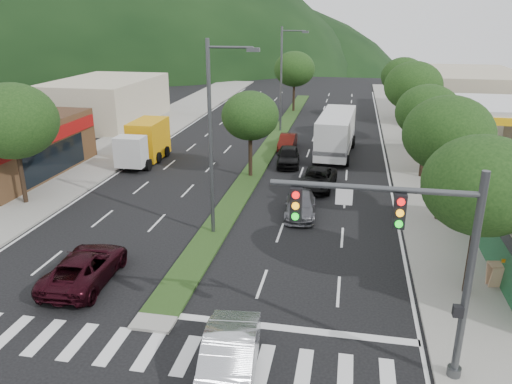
% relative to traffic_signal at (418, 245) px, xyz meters
% --- Properties ---
extents(ground, '(160.00, 160.00, 0.00)m').
position_rel_traffic_signal_xyz_m(ground, '(-9.03, 1.54, -4.65)').
color(ground, black).
rests_on(ground, ground).
extents(sidewalk_right, '(5.00, 90.00, 0.15)m').
position_rel_traffic_signal_xyz_m(sidewalk_right, '(3.47, 26.54, -4.57)').
color(sidewalk_right, gray).
rests_on(sidewalk_right, ground).
extents(sidewalk_left, '(6.00, 90.00, 0.15)m').
position_rel_traffic_signal_xyz_m(sidewalk_left, '(-22.03, 26.54, -4.57)').
color(sidewalk_left, gray).
rests_on(sidewalk_left, ground).
extents(median, '(1.60, 56.00, 0.12)m').
position_rel_traffic_signal_xyz_m(median, '(-9.03, 29.54, -4.59)').
color(median, '#243B15').
rests_on(median, ground).
extents(crosswalk, '(19.00, 2.20, 0.01)m').
position_rel_traffic_signal_xyz_m(crosswalk, '(-9.03, -0.46, -4.64)').
color(crosswalk, silver).
rests_on(crosswalk, ground).
extents(traffic_signal, '(6.12, 0.40, 7.00)m').
position_rel_traffic_signal_xyz_m(traffic_signal, '(0.00, 0.00, 0.00)').
color(traffic_signal, '#47494C').
rests_on(traffic_signal, ground).
extents(bldg_left_far, '(9.00, 14.00, 4.60)m').
position_rel_traffic_signal_xyz_m(bldg_left_far, '(-28.03, 35.54, -2.35)').
color(bldg_left_far, beige).
rests_on(bldg_left_far, ground).
extents(bldg_right_far, '(10.00, 16.00, 5.20)m').
position_rel_traffic_signal_xyz_m(bldg_right_far, '(10.47, 45.54, -2.05)').
color(bldg_right_far, beige).
rests_on(bldg_right_far, ground).
extents(hill_far, '(176.00, 132.00, 82.00)m').
position_rel_traffic_signal_xyz_m(hill_far, '(-89.03, 111.54, -4.65)').
color(hill_far, black).
rests_on(hill_far, ground).
extents(tree_r_a, '(4.60, 4.60, 6.63)m').
position_rel_traffic_signal_xyz_m(tree_r_a, '(2.97, 5.54, 0.17)').
color(tree_r_a, black).
rests_on(tree_r_a, sidewalk_right).
extents(tree_r_b, '(4.80, 4.80, 6.94)m').
position_rel_traffic_signal_xyz_m(tree_r_b, '(2.97, 13.54, 0.39)').
color(tree_r_b, black).
rests_on(tree_r_b, sidewalk_right).
extents(tree_r_c, '(4.40, 4.40, 6.48)m').
position_rel_traffic_signal_xyz_m(tree_r_c, '(2.97, 21.54, 0.10)').
color(tree_r_c, black).
rests_on(tree_r_c, sidewalk_right).
extents(tree_r_d, '(5.00, 5.00, 7.17)m').
position_rel_traffic_signal_xyz_m(tree_r_d, '(2.97, 31.54, 0.54)').
color(tree_r_d, black).
rests_on(tree_r_d, sidewalk_right).
extents(tree_r_e, '(4.60, 4.60, 6.71)m').
position_rel_traffic_signal_xyz_m(tree_r_e, '(2.97, 41.54, 0.25)').
color(tree_r_e, black).
rests_on(tree_r_e, sidewalk_right).
extents(tree_med_near, '(4.00, 4.00, 6.02)m').
position_rel_traffic_signal_xyz_m(tree_med_near, '(-9.03, 19.54, -0.22)').
color(tree_med_near, black).
rests_on(tree_med_near, median).
extents(tree_med_far, '(4.80, 4.80, 6.94)m').
position_rel_traffic_signal_xyz_m(tree_med_far, '(-9.03, 45.54, 0.36)').
color(tree_med_far, black).
rests_on(tree_med_far, median).
extents(tree_l_a, '(5.20, 5.20, 7.25)m').
position_rel_traffic_signal_xyz_m(tree_l_a, '(-21.53, 11.54, 0.54)').
color(tree_l_a, black).
rests_on(tree_l_a, sidewalk_left).
extents(streetlight_near, '(2.60, 0.25, 10.00)m').
position_rel_traffic_signal_xyz_m(streetlight_near, '(-8.82, 9.54, 0.94)').
color(streetlight_near, '#47494C').
rests_on(streetlight_near, ground).
extents(streetlight_mid, '(2.60, 0.25, 10.00)m').
position_rel_traffic_signal_xyz_m(streetlight_mid, '(-8.82, 34.54, 0.94)').
color(streetlight_mid, '#47494C').
rests_on(streetlight_mid, ground).
extents(sedan_silver, '(2.15, 4.93, 1.57)m').
position_rel_traffic_signal_xyz_m(sedan_silver, '(-5.47, -1.46, -3.86)').
color(sedan_silver, '#B3B5BB').
rests_on(sedan_silver, ground).
extents(suv_maroon, '(2.63, 5.21, 1.41)m').
position_rel_traffic_signal_xyz_m(suv_maroon, '(-13.12, 3.54, -3.94)').
color(suv_maroon, black).
rests_on(suv_maroon, ground).
extents(car_queue_a, '(2.17, 4.44, 1.46)m').
position_rel_traffic_signal_xyz_m(car_queue_a, '(-6.74, 22.98, -3.92)').
color(car_queue_a, black).
rests_on(car_queue_a, ground).
extents(car_queue_b, '(2.01, 4.34, 1.23)m').
position_rel_traffic_signal_xyz_m(car_queue_b, '(-4.73, 12.98, -4.03)').
color(car_queue_b, '#56565C').
rests_on(car_queue_b, ground).
extents(car_queue_c, '(1.33, 3.80, 1.25)m').
position_rel_traffic_signal_xyz_m(car_queue_c, '(-7.45, 27.98, -4.02)').
color(car_queue_c, '#4F120D').
rests_on(car_queue_c, ground).
extents(car_queue_d, '(2.58, 4.77, 1.27)m').
position_rel_traffic_signal_xyz_m(car_queue_d, '(-4.12, 17.98, -4.01)').
color(car_queue_d, black).
rests_on(car_queue_d, ground).
extents(box_truck, '(2.59, 6.39, 3.13)m').
position_rel_traffic_signal_xyz_m(box_truck, '(-17.97, 21.92, -3.17)').
color(box_truck, silver).
rests_on(box_truck, ground).
extents(motorhome, '(3.28, 9.07, 3.42)m').
position_rel_traffic_signal_xyz_m(motorhome, '(-3.31, 26.81, -2.82)').
color(motorhome, silver).
rests_on(motorhome, ground).
extents(a_frame_sign, '(0.73, 0.80, 1.39)m').
position_rel_traffic_signal_xyz_m(a_frame_sign, '(4.26, 6.23, -3.88)').
color(a_frame_sign, tan).
rests_on(a_frame_sign, sidewalk_right).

